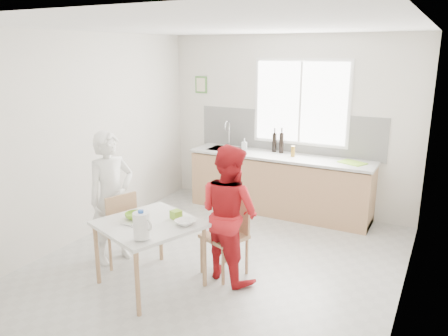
% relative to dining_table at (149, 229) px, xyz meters
% --- Properties ---
extents(ground, '(4.50, 4.50, 0.00)m').
position_rel_dining_table_xyz_m(ground, '(0.43, 0.76, -0.64)').
color(ground, '#B7B7B2').
rests_on(ground, ground).
extents(room_shell, '(4.50, 4.50, 4.50)m').
position_rel_dining_table_xyz_m(room_shell, '(0.43, 0.76, 1.00)').
color(room_shell, silver).
rests_on(room_shell, ground).
extents(window, '(1.50, 0.06, 1.30)m').
position_rel_dining_table_xyz_m(window, '(0.63, 2.99, 1.06)').
color(window, white).
rests_on(window, room_shell).
extents(backsplash, '(3.00, 0.02, 0.65)m').
position_rel_dining_table_xyz_m(backsplash, '(0.43, 3.00, 0.58)').
color(backsplash, white).
rests_on(backsplash, room_shell).
extents(picture_frame, '(0.22, 0.03, 0.28)m').
position_rel_dining_table_xyz_m(picture_frame, '(-1.12, 2.99, 1.26)').
color(picture_frame, '#528F41').
rests_on(picture_frame, room_shell).
extents(kitchen_counter, '(2.84, 0.64, 1.37)m').
position_rel_dining_table_xyz_m(kitchen_counter, '(0.42, 2.71, -0.23)').
color(kitchen_counter, tan).
rests_on(kitchen_counter, ground).
extents(dining_table, '(1.19, 1.19, 0.72)m').
position_rel_dining_table_xyz_m(dining_table, '(0.00, 0.00, 0.00)').
color(dining_table, silver).
rests_on(dining_table, ground).
extents(chair_left, '(0.52, 0.52, 0.88)m').
position_rel_dining_table_xyz_m(chair_left, '(-0.64, 0.23, -0.16)').
color(chair_left, tan).
rests_on(chair_left, ground).
extents(chair_far, '(0.54, 0.54, 0.91)m').
position_rel_dining_table_xyz_m(chair_far, '(0.61, 0.65, -0.14)').
color(chair_far, tan).
rests_on(chair_far, ground).
extents(person_white, '(0.55, 0.67, 1.58)m').
position_rel_dining_table_xyz_m(person_white, '(-0.74, 0.27, 0.15)').
color(person_white, white).
rests_on(person_white, ground).
extents(person_red, '(0.89, 0.79, 1.51)m').
position_rel_dining_table_xyz_m(person_red, '(0.66, 0.55, 0.11)').
color(person_red, red).
rests_on(person_red, ground).
extents(bowl_green, '(0.26, 0.26, 0.06)m').
position_rel_dining_table_xyz_m(bowl_green, '(-0.21, 0.02, 0.11)').
color(bowl_green, '#7CB72A').
rests_on(bowl_green, dining_table).
extents(bowl_white, '(0.26, 0.26, 0.05)m').
position_rel_dining_table_xyz_m(bowl_white, '(0.37, 0.13, 0.10)').
color(bowl_white, white).
rests_on(bowl_white, dining_table).
extents(milk_jug, '(0.22, 0.16, 0.28)m').
position_rel_dining_table_xyz_m(milk_jug, '(0.21, -0.37, 0.22)').
color(milk_jug, white).
rests_on(milk_jug, dining_table).
extents(green_box, '(0.13, 0.13, 0.09)m').
position_rel_dining_table_xyz_m(green_box, '(0.19, 0.23, 0.12)').
color(green_box, '#7FB72A').
rests_on(green_box, dining_table).
extents(spoon, '(0.16, 0.01, 0.01)m').
position_rel_dining_table_xyz_m(spoon, '(-0.15, -0.18, 0.08)').
color(spoon, '#A5A5AA').
rests_on(spoon, dining_table).
extents(cutting_board, '(0.42, 0.37, 0.01)m').
position_rel_dining_table_xyz_m(cutting_board, '(1.50, 2.73, 0.28)').
color(cutting_board, '#94D932').
rests_on(cutting_board, kitchen_counter).
extents(wine_bottle_a, '(0.07, 0.07, 0.32)m').
position_rel_dining_table_xyz_m(wine_bottle_a, '(0.39, 2.85, 0.44)').
color(wine_bottle_a, black).
rests_on(wine_bottle_a, kitchen_counter).
extents(wine_bottle_b, '(0.07, 0.07, 0.30)m').
position_rel_dining_table_xyz_m(wine_bottle_b, '(0.26, 2.88, 0.43)').
color(wine_bottle_b, black).
rests_on(wine_bottle_b, kitchen_counter).
extents(jar_amber, '(0.06, 0.06, 0.16)m').
position_rel_dining_table_xyz_m(jar_amber, '(0.63, 2.71, 0.36)').
color(jar_amber, olive).
rests_on(jar_amber, kitchen_counter).
extents(soap_bottle, '(0.10, 0.10, 0.18)m').
position_rel_dining_table_xyz_m(soap_bottle, '(-0.21, 2.79, 0.37)').
color(soap_bottle, '#999999').
rests_on(soap_bottle, kitchen_counter).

